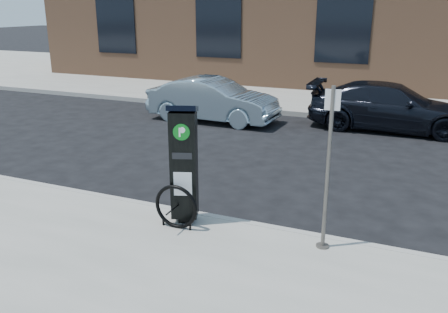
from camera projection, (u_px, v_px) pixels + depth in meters
The scene contains 9 objects.
ground at pixel (201, 221), 7.61m from camera, with size 120.00×120.00×0.00m, color black.
sidewalk_far at pixel (347, 86), 19.84m from camera, with size 60.00×12.00×0.15m, color gray.
curb_near at pixel (200, 218), 7.57m from camera, with size 60.00×0.12×0.16m, color #9E9B93.
curb_far at pixel (314, 115), 14.60m from camera, with size 60.00×0.12×0.16m, color #9E9B93.
parking_kiosk at pixel (184, 163), 7.00m from camera, with size 0.52×0.49×1.83m.
sign_pole at pixel (328, 171), 6.17m from camera, with size 0.20×0.18×2.22m.
bike_rack at pixel (176, 207), 6.96m from camera, with size 0.69×0.07×0.68m.
car_silver at pixel (213, 100), 14.03m from camera, with size 1.36×3.89×1.28m, color #8FA8B6.
car_dark at pixel (390, 107), 13.05m from camera, with size 1.81×4.45×1.29m, color black.
Camera 1 is at (3.08, -6.22, 3.31)m, focal length 38.00 mm.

